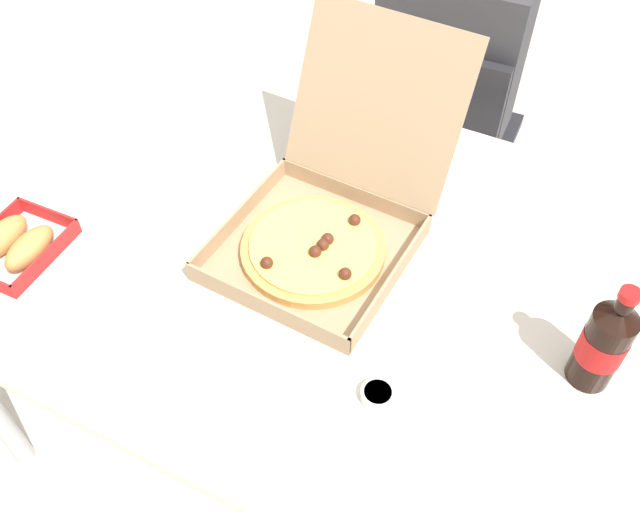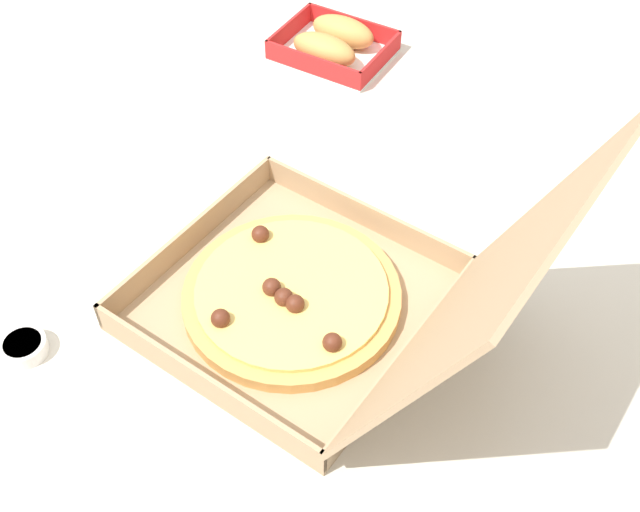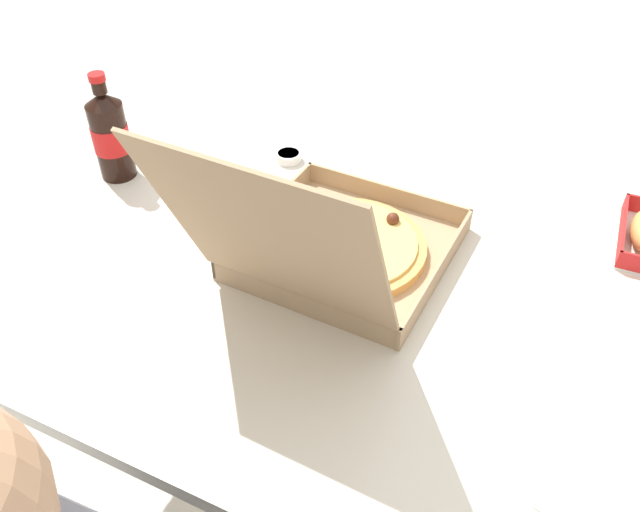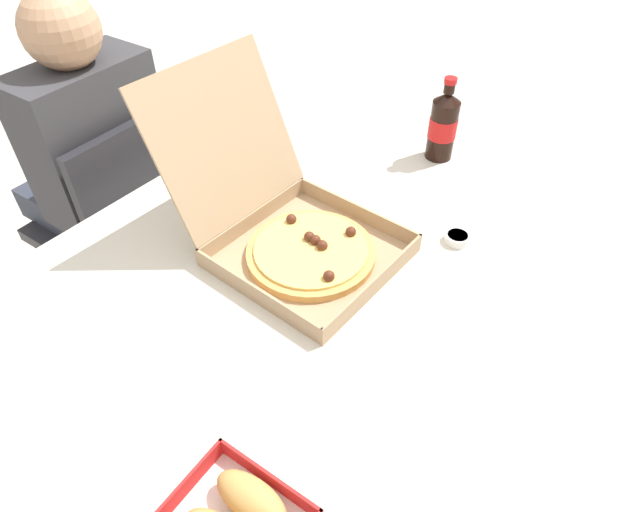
# 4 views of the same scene
# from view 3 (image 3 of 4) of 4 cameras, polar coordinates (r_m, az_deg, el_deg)

# --- Properties ---
(ground_plane) EXTENTS (10.00, 10.00, 0.00)m
(ground_plane) POSITION_cam_3_polar(r_m,az_deg,el_deg) (1.72, 1.10, -18.75)
(ground_plane) COLOR beige
(dining_table) EXTENTS (1.48, 1.00, 0.73)m
(dining_table) POSITION_cam_3_polar(r_m,az_deg,el_deg) (1.20, 1.50, -2.23)
(dining_table) COLOR silver
(dining_table) RESTS_ON ground_plane
(pizza_box_open) EXTENTS (0.36, 0.50, 0.36)m
(pizza_box_open) POSITION_cam_3_polar(r_m,az_deg,el_deg) (1.09, 1.41, 0.92)
(pizza_box_open) COLOR tan
(pizza_box_open) RESTS_ON dining_table
(cola_bottle) EXTENTS (0.07, 0.07, 0.22)m
(cola_bottle) POSITION_cam_3_polar(r_m,az_deg,el_deg) (1.38, -18.03, 10.15)
(cola_bottle) COLOR black
(cola_bottle) RESTS_ON dining_table
(dipping_sauce_cup) EXTENTS (0.06, 0.06, 0.02)m
(dipping_sauce_cup) POSITION_cam_3_polar(r_m,az_deg,el_deg) (1.40, -2.80, 8.80)
(dipping_sauce_cup) COLOR white
(dipping_sauce_cup) RESTS_ON dining_table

